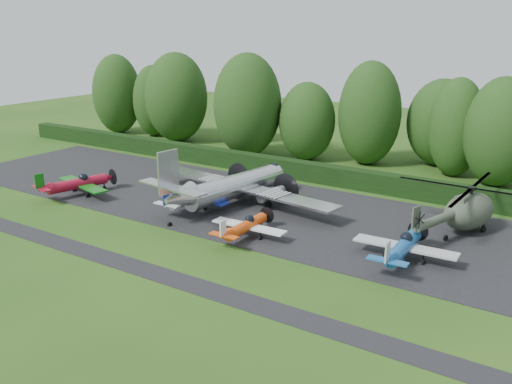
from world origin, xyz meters
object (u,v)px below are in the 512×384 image
Objects in this scene: light_plane_orange at (246,226)px; light_plane_blue at (403,247)px; light_plane_white at (192,197)px; helicopter at (469,208)px; transport_plane at (234,186)px; light_plane_red at (78,184)px.

light_plane_blue reaches higher than light_plane_orange.
light_plane_white is 24.06m from helicopter.
light_plane_blue is at bearing 12.23° from light_plane_orange.
helicopter reaches higher than light_plane_blue.
light_plane_blue is at bearing -120.47° from helicopter.
light_plane_orange is (8.34, -3.33, -0.09)m from light_plane_white.
light_plane_red is at bearing -166.33° from transport_plane.
transport_plane is 4.05m from light_plane_white.
light_plane_red is at bearing -166.28° from light_plane_white.
transport_plane reaches higher than light_plane_blue.
transport_plane is 15.94m from light_plane_red.
light_plane_blue is (17.85, -4.08, -0.69)m from transport_plane.
light_plane_white is at bearing -0.24° from light_plane_red.
light_plane_orange is at bearing -158.10° from helicopter.
light_plane_white is at bearing 179.64° from light_plane_blue.
helicopter is at bearing 78.05° from light_plane_blue.
transport_plane is 20.72m from helicopter.
transport_plane is 2.62× the size of light_plane_red.
light_plane_white is at bearing -138.56° from transport_plane.
light_plane_red reaches higher than light_plane_white.
light_plane_red is 20.55m from light_plane_orange.
light_plane_blue is at bearing -21.01° from transport_plane.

